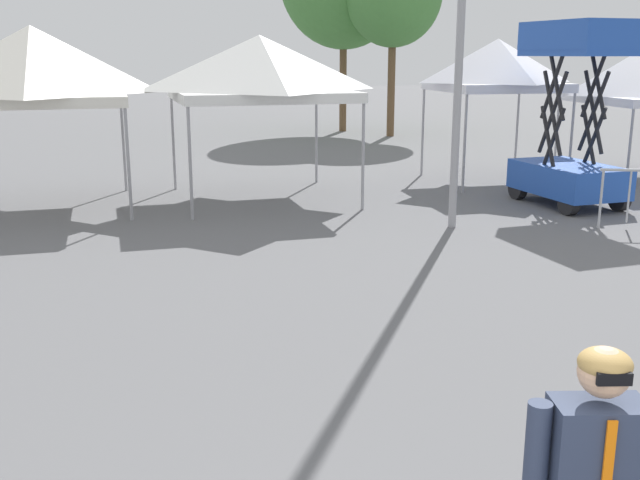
{
  "coord_description": "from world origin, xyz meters",
  "views": [
    {
      "loc": [
        -0.99,
        -1.39,
        3.01
      ],
      "look_at": [
        0.42,
        5.29,
        1.3
      ],
      "focal_mm": 41.66,
      "sensor_mm": 36.0,
      "label": 1
    }
  ],
  "objects_px": {
    "canopy_tent_far_right": "(260,68)",
    "canopy_tent_behind_right": "(497,65)",
    "canopy_tent_far_left": "(33,65)",
    "scissor_lift": "(570,150)"
  },
  "relations": [
    {
      "from": "canopy_tent_far_right",
      "to": "canopy_tent_behind_right",
      "type": "height_order",
      "value": "canopy_tent_far_right"
    },
    {
      "from": "canopy_tent_far_left",
      "to": "scissor_lift",
      "type": "height_order",
      "value": "scissor_lift"
    },
    {
      "from": "canopy_tent_behind_right",
      "to": "scissor_lift",
      "type": "height_order",
      "value": "scissor_lift"
    },
    {
      "from": "canopy_tent_far_left",
      "to": "canopy_tent_far_right",
      "type": "height_order",
      "value": "canopy_tent_far_left"
    },
    {
      "from": "canopy_tent_far_left",
      "to": "canopy_tent_behind_right",
      "type": "distance_m",
      "value": 10.21
    },
    {
      "from": "canopy_tent_far_right",
      "to": "canopy_tent_behind_right",
      "type": "distance_m",
      "value": 5.84
    },
    {
      "from": "scissor_lift",
      "to": "canopy_tent_far_left",
      "type": "bearing_deg",
      "value": 170.06
    },
    {
      "from": "canopy_tent_far_left",
      "to": "canopy_tent_behind_right",
      "type": "bearing_deg",
      "value": 6.69
    },
    {
      "from": "canopy_tent_behind_right",
      "to": "scissor_lift",
      "type": "relative_size",
      "value": 0.92
    },
    {
      "from": "canopy_tent_behind_right",
      "to": "canopy_tent_far_left",
      "type": "bearing_deg",
      "value": -173.31
    }
  ]
}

